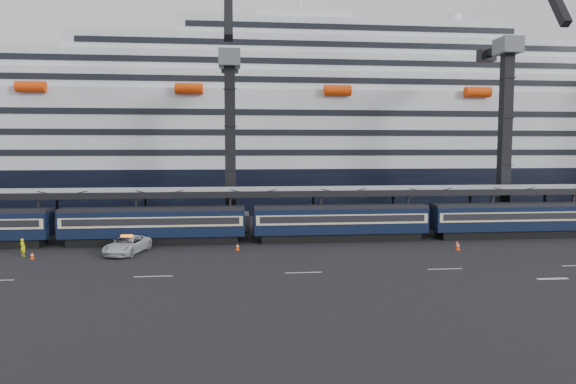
% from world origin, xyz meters
% --- Properties ---
extents(ground, '(260.00, 260.00, 0.00)m').
position_xyz_m(ground, '(0.00, 0.00, 0.00)').
color(ground, black).
rests_on(ground, ground).
extents(lane_markings, '(111.00, 4.27, 0.02)m').
position_xyz_m(lane_markings, '(8.15, -5.23, 0.01)').
color(lane_markings, beige).
rests_on(lane_markings, ground).
extents(train, '(133.05, 3.00, 4.05)m').
position_xyz_m(train, '(-4.65, 10.00, 2.20)').
color(train, black).
rests_on(train, ground).
extents(canopy, '(130.00, 6.25, 5.53)m').
position_xyz_m(canopy, '(0.00, 14.00, 5.25)').
color(canopy, '#929599').
rests_on(canopy, ground).
extents(cruise_ship, '(214.09, 28.84, 34.00)m').
position_xyz_m(cruise_ship, '(-1.08, 45.99, 12.34)').
color(cruise_ship, black).
rests_on(cruise_ship, ground).
extents(crane_dark_near, '(4.50, 17.75, 35.08)m').
position_xyz_m(crane_dark_near, '(-20.00, 18.59, 11.93)').
color(crane_dark_near, '#4D5055').
rests_on(crane_dark_near, ground).
extents(crane_dark_mid, '(4.50, 18.24, 39.64)m').
position_xyz_m(crane_dark_mid, '(15.00, 17.59, 13.36)').
color(crane_dark_mid, '#4D5055').
rests_on(crane_dark_mid, ground).
extents(pickup_truck, '(4.24, 6.50, 1.66)m').
position_xyz_m(pickup_truck, '(-29.88, 5.35, 0.83)').
color(pickup_truck, silver).
rests_on(pickup_truck, ground).
extents(worker, '(0.73, 0.64, 1.69)m').
position_xyz_m(worker, '(-39.35, 5.05, 0.84)').
color(worker, '#FEFF0D').
rests_on(worker, ground).
extents(traffic_cone_b, '(0.37, 0.37, 0.74)m').
position_xyz_m(traffic_cone_b, '(-38.01, 3.69, 0.36)').
color(traffic_cone_b, '#FF4008').
rests_on(traffic_cone_b, ground).
extents(traffic_cone_c, '(0.39, 0.39, 0.79)m').
position_xyz_m(traffic_cone_c, '(-19.29, 5.85, 0.39)').
color(traffic_cone_c, '#FF4008').
rests_on(traffic_cone_c, ground).
extents(traffic_cone_d, '(0.34, 0.34, 0.68)m').
position_xyz_m(traffic_cone_d, '(3.29, 5.39, 0.34)').
color(traffic_cone_d, '#FF4008').
rests_on(traffic_cone_d, ground).
extents(traffic_cone_e, '(0.43, 0.43, 0.87)m').
position_xyz_m(traffic_cone_e, '(2.60, 3.69, 0.43)').
color(traffic_cone_e, '#FF4008').
rests_on(traffic_cone_e, ground).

